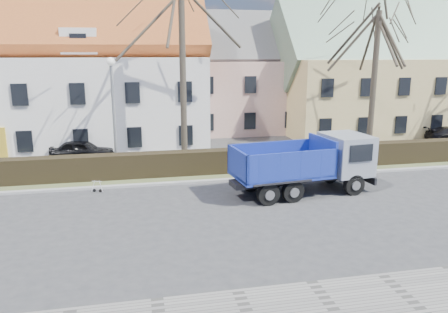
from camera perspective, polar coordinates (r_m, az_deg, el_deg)
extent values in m
plane|color=#343436|center=(18.59, 4.13, -7.17)|extent=(120.00, 120.00, 0.00)
cube|color=gray|center=(22.80, 1.01, -3.04)|extent=(80.00, 0.30, 0.12)
cube|color=#4C5630|center=(24.31, 0.18, -2.01)|extent=(80.00, 3.00, 0.10)
cube|color=black|center=(23.96, 0.28, -0.75)|extent=(60.00, 0.90, 1.30)
imported|color=black|center=(28.23, -18.02, 0.77)|extent=(4.06, 2.24, 1.31)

